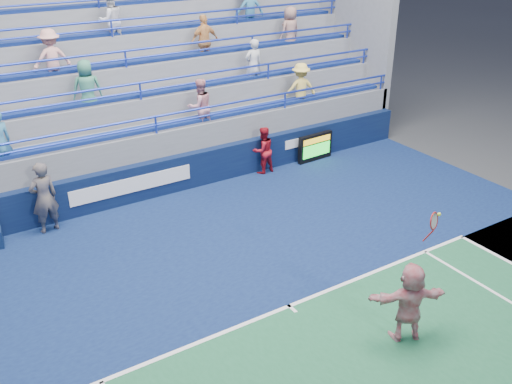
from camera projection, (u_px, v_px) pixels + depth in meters
ground at (289, 307)px, 12.11m from camera, size 120.00×120.00×0.00m
sponsor_wall at (163, 177)px, 16.82m from camera, size 18.00×0.32×1.10m
bleacher_stand at (115, 111)px, 19.25m from camera, size 18.00×5.61×6.13m
serve_speed_board at (315, 147)px, 19.18m from camera, size 1.37×0.23×0.94m
tennis_player at (409, 302)px, 10.88m from camera, size 1.62×1.07×2.68m
line_judge at (44, 198)px, 14.61m from camera, size 0.79×0.59×1.95m
ball_girl at (263, 150)px, 18.14m from camera, size 0.77×0.62×1.54m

